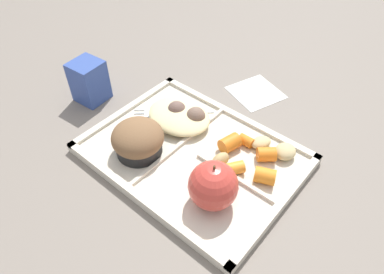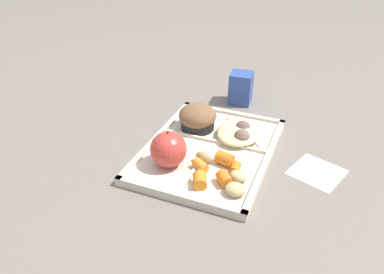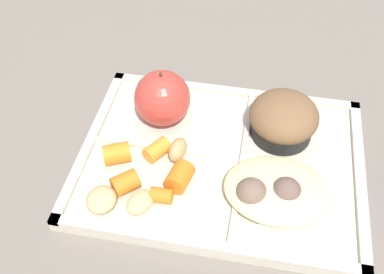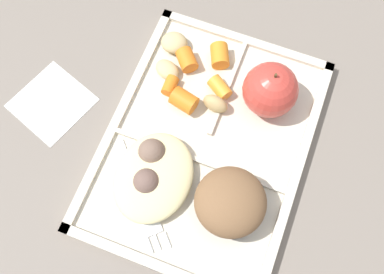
% 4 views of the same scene
% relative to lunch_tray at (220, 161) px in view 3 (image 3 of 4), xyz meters
% --- Properties ---
extents(ground, '(6.00, 6.00, 0.00)m').
position_rel_lunch_tray_xyz_m(ground, '(0.00, 0.00, -0.01)').
color(ground, slate).
extents(lunch_tray, '(0.36, 0.27, 0.02)m').
position_rel_lunch_tray_xyz_m(lunch_tray, '(0.00, 0.00, 0.00)').
color(lunch_tray, beige).
rests_on(lunch_tray, ground).
extents(green_apple, '(0.08, 0.08, 0.08)m').
position_rel_lunch_tray_xyz_m(green_apple, '(-0.09, 0.06, 0.04)').
color(green_apple, '#C63D33').
rests_on(green_apple, lunch_tray).
extents(bran_muffin, '(0.09, 0.09, 0.06)m').
position_rel_lunch_tray_xyz_m(bran_muffin, '(0.07, 0.06, 0.03)').
color(bran_muffin, black).
rests_on(bran_muffin, lunch_tray).
extents(carrot_slice_center, '(0.04, 0.04, 0.03)m').
position_rel_lunch_tray_xyz_m(carrot_slice_center, '(-0.13, -0.03, 0.02)').
color(carrot_slice_center, orange).
rests_on(carrot_slice_center, lunch_tray).
extents(carrot_slice_tilted, '(0.03, 0.02, 0.02)m').
position_rel_lunch_tray_xyz_m(carrot_slice_tilted, '(-0.06, -0.08, 0.01)').
color(carrot_slice_tilted, orange).
rests_on(carrot_slice_tilted, lunch_tray).
extents(carrot_slice_near_corner, '(0.03, 0.04, 0.03)m').
position_rel_lunch_tray_xyz_m(carrot_slice_near_corner, '(-0.04, -0.05, 0.02)').
color(carrot_slice_near_corner, orange).
rests_on(carrot_slice_near_corner, lunch_tray).
extents(carrot_slice_small, '(0.04, 0.04, 0.02)m').
position_rel_lunch_tray_xyz_m(carrot_slice_small, '(-0.08, -0.01, 0.02)').
color(carrot_slice_small, orange).
rests_on(carrot_slice_small, lunch_tray).
extents(carrot_slice_edge, '(0.04, 0.04, 0.02)m').
position_rel_lunch_tray_xyz_m(carrot_slice_edge, '(-0.11, -0.07, 0.02)').
color(carrot_slice_edge, orange).
rests_on(carrot_slice_edge, lunch_tray).
extents(potato_chunk_corner, '(0.04, 0.05, 0.02)m').
position_rel_lunch_tray_xyz_m(potato_chunk_corner, '(-0.08, -0.09, 0.01)').
color(potato_chunk_corner, tan).
rests_on(potato_chunk_corner, lunch_tray).
extents(potato_chunk_golden, '(0.04, 0.04, 0.02)m').
position_rel_lunch_tray_xyz_m(potato_chunk_golden, '(-0.13, -0.10, 0.02)').
color(potato_chunk_golden, tan).
rests_on(potato_chunk_golden, lunch_tray).
extents(potato_chunk_small, '(0.03, 0.04, 0.03)m').
position_rel_lunch_tray_xyz_m(potato_chunk_small, '(-0.05, -0.01, 0.02)').
color(potato_chunk_small, tan).
rests_on(potato_chunk_small, lunch_tray).
extents(egg_noodle_pile, '(0.13, 0.10, 0.03)m').
position_rel_lunch_tray_xyz_m(egg_noodle_pile, '(0.07, -0.05, 0.02)').
color(egg_noodle_pile, beige).
rests_on(egg_noodle_pile, lunch_tray).
extents(meatball_side, '(0.04, 0.04, 0.04)m').
position_rel_lunch_tray_xyz_m(meatball_side, '(0.04, -0.06, 0.02)').
color(meatball_side, '#755B4C').
rests_on(meatball_side, lunch_tray).
extents(meatball_back, '(0.04, 0.04, 0.04)m').
position_rel_lunch_tray_xyz_m(meatball_back, '(0.08, -0.05, 0.02)').
color(meatball_back, brown).
rests_on(meatball_back, lunch_tray).
extents(plastic_fork, '(0.13, 0.12, 0.00)m').
position_rel_lunch_tray_xyz_m(plastic_fork, '(0.11, -0.05, 0.01)').
color(plastic_fork, white).
rests_on(plastic_fork, lunch_tray).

